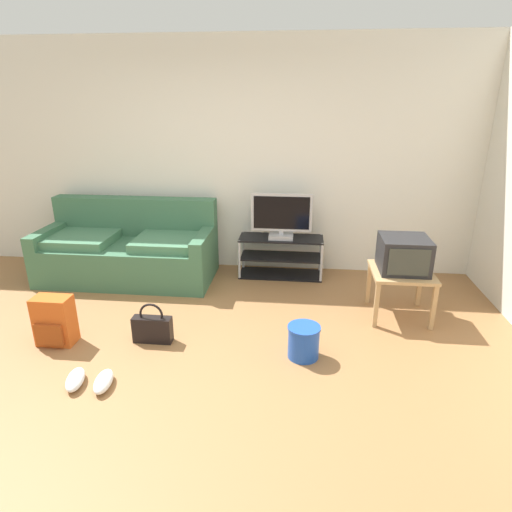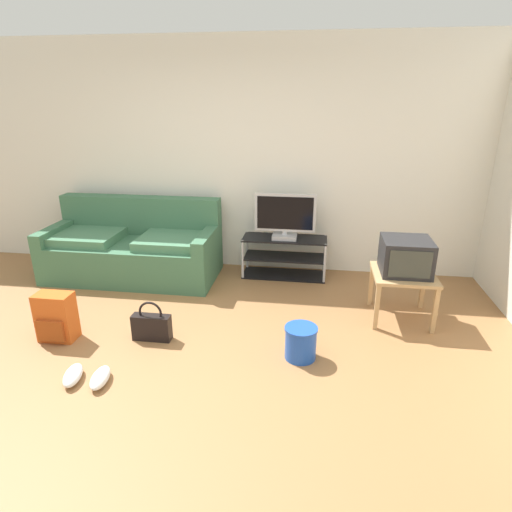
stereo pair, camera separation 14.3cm
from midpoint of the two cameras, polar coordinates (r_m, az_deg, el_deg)
name	(u,v)px [view 1 (the left image)]	position (r m, az deg, el deg)	size (l,w,h in m)	color
ground_plane	(170,378)	(3.54, -12.51, -15.53)	(9.00, 9.80, 0.02)	olive
wall_back	(222,158)	(5.30, -5.34, 12.76)	(9.00, 0.10, 2.70)	silver
couch	(129,251)	(5.33, -17.16, 0.69)	(1.99, 0.90, 0.90)	#3D6B4C
tv_stand	(281,257)	(5.17, 2.50, -0.08)	(0.99, 0.37, 0.48)	black
flat_tv	(281,217)	(5.00, 2.57, 5.23)	(0.70, 0.22, 0.53)	#B2B2B7
side_table	(401,277)	(4.36, 17.76, -2.71)	(0.57, 0.57, 0.47)	tan
crt_tv	(404,254)	(4.29, 18.05, 0.23)	(0.45, 0.45, 0.33)	#232326
backpack	(55,321)	(4.19, -25.99, -7.74)	(0.32, 0.26, 0.44)	#CC561E
handbag	(152,328)	(3.96, -14.55, -9.22)	(0.34, 0.11, 0.37)	black
cleaning_bucket	(304,341)	(3.63, 5.18, -11.10)	(0.27, 0.27, 0.28)	blue
sneakers_pair	(89,380)	(3.60, -22.27, -14.99)	(0.40, 0.31, 0.09)	white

